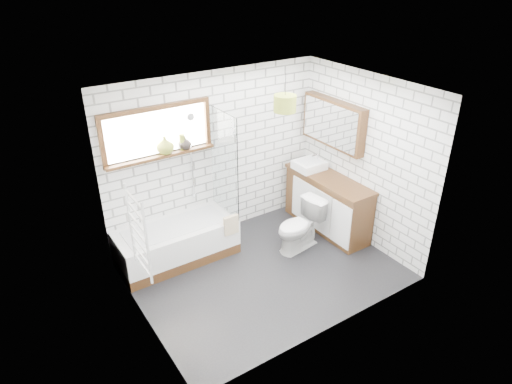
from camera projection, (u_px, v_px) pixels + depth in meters
floor at (265, 271)px, 6.27m from camera, size 3.40×2.60×0.01m
ceiling at (267, 91)px, 5.11m from camera, size 3.40×2.60×0.01m
wall_back at (215, 156)px, 6.65m from camera, size 3.40×0.01×2.50m
wall_front at (337, 239)px, 4.72m from camera, size 3.40×0.01×2.50m
wall_left at (134, 231)px, 4.86m from camera, size 0.01×2.60×2.50m
wall_right at (364, 160)px, 6.52m from camera, size 0.01×2.60×2.50m
window at (158, 133)px, 5.95m from camera, size 1.52×0.16×0.68m
towel_radiator at (138, 234)px, 4.90m from camera, size 0.06×0.52×1.00m
mirror_cabinet at (333, 123)px, 6.74m from camera, size 0.16×1.20×0.70m
shower_riser at (191, 157)px, 6.38m from camera, size 0.02×0.02×1.30m
bathtub at (177, 242)px, 6.41m from camera, size 1.65×0.73×0.53m
shower_screen at (224, 164)px, 6.34m from camera, size 0.02×0.72×1.50m
towel_green at (231, 225)px, 6.36m from camera, size 0.19×0.05×0.27m
towel_beige at (231, 225)px, 6.36m from camera, size 0.22×0.05×0.28m
vanity at (327, 203)px, 7.07m from camera, size 0.50×1.55×0.89m
basin at (309, 165)px, 7.11m from camera, size 0.44×0.39×0.13m
tap at (318, 159)px, 7.15m from camera, size 0.03×0.03×0.16m
toilet at (300, 226)px, 6.60m from camera, size 0.52×0.79×0.75m
vase_olive at (165, 146)px, 6.05m from camera, size 0.29×0.29×0.24m
vase_dark at (185, 144)px, 6.21m from camera, size 0.21×0.21×0.18m
bottle at (182, 144)px, 6.18m from camera, size 0.09×0.09×0.22m
pendant at (285, 103)px, 6.08m from camera, size 0.31×0.31×0.23m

